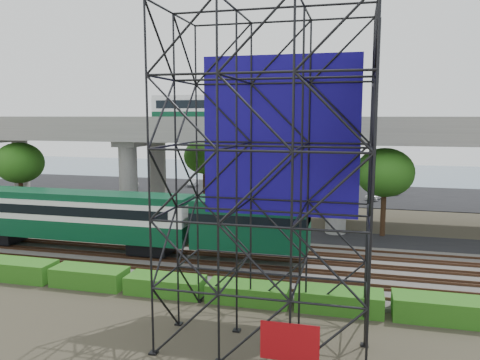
# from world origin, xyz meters

# --- Properties ---
(ground) EXTENTS (140.00, 140.00, 0.00)m
(ground) POSITION_xyz_m (0.00, 0.00, 0.00)
(ground) COLOR #474233
(ground) RESTS_ON ground
(ballast_bed) EXTENTS (90.00, 12.00, 0.20)m
(ballast_bed) POSITION_xyz_m (0.00, 2.00, 0.10)
(ballast_bed) COLOR slate
(ballast_bed) RESTS_ON ground
(service_road) EXTENTS (90.00, 5.00, 0.08)m
(service_road) POSITION_xyz_m (0.00, 10.50, 0.04)
(service_road) COLOR black
(service_road) RESTS_ON ground
(parking_lot) EXTENTS (90.00, 18.00, 0.08)m
(parking_lot) POSITION_xyz_m (0.00, 34.00, 0.04)
(parking_lot) COLOR black
(parking_lot) RESTS_ON ground
(harbor_water) EXTENTS (140.00, 40.00, 0.03)m
(harbor_water) POSITION_xyz_m (0.00, 56.00, 0.01)
(harbor_water) COLOR slate
(harbor_water) RESTS_ON ground
(rail_tracks) EXTENTS (90.00, 9.52, 0.16)m
(rail_tracks) POSITION_xyz_m (0.00, 2.00, 0.28)
(rail_tracks) COLOR #472D1E
(rail_tracks) RESTS_ON ballast_bed
(commuter_train) EXTENTS (29.30, 3.06, 4.30)m
(commuter_train) POSITION_xyz_m (-7.19, 2.00, 2.88)
(commuter_train) COLOR black
(commuter_train) RESTS_ON rail_tracks
(overpass) EXTENTS (80.00, 12.00, 12.40)m
(overpass) POSITION_xyz_m (-0.18, 16.00, 8.21)
(overpass) COLOR #9E9B93
(overpass) RESTS_ON ground
(scaffold_tower) EXTENTS (9.36, 6.36, 15.00)m
(scaffold_tower) POSITION_xyz_m (7.80, -7.98, 7.47)
(scaffold_tower) COLOR black
(scaffold_tower) RESTS_ON ground
(hedge_strip) EXTENTS (34.60, 1.80, 1.20)m
(hedge_strip) POSITION_xyz_m (1.01, -4.30, 0.56)
(hedge_strip) COLOR #276316
(hedge_strip) RESTS_ON ground
(trees) EXTENTS (40.94, 16.94, 7.69)m
(trees) POSITION_xyz_m (-4.67, 16.17, 5.57)
(trees) COLOR #382314
(trees) RESTS_ON ground
(suv) EXTENTS (6.08, 3.89, 1.56)m
(suv) POSITION_xyz_m (-17.69, 11.13, 0.86)
(suv) COLOR black
(suv) RESTS_ON service_road
(parked_cars) EXTENTS (37.43, 9.65, 1.27)m
(parked_cars) POSITION_xyz_m (0.57, 33.55, 0.68)
(parked_cars) COLOR silver
(parked_cars) RESTS_ON parking_lot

